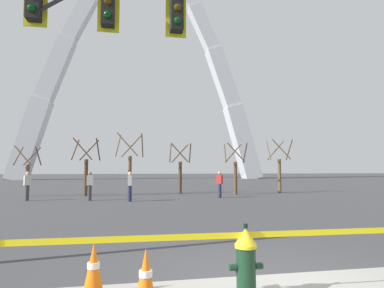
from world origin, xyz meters
TOP-DOWN VIEW (x-y plane):
  - ground_plane at (0.00, 0.00)m, footprint 240.00×240.00m
  - fire_hydrant at (-0.45, -0.58)m, footprint 0.46×0.48m
  - caution_tape_barrier at (-0.45, -0.55)m, footprint 6.25×0.18m
  - traffic_cone_by_hydrant at (-2.47, -0.12)m, footprint 0.36×0.36m
  - traffic_cone_mid_sidewalk at (-1.79, -0.61)m, footprint 0.36×0.36m
  - traffic_signal_gantry at (-3.54, 1.70)m, footprint 6.42×0.44m
  - monument_arch at (-0.00, 52.92)m, footprint 43.66×3.08m
  - tree_far_left at (-8.46, 17.63)m, footprint 1.49×1.50m
  - tree_left_mid at (-4.82, 17.20)m, footprint 1.72×1.73m
  - tree_center_left at (-2.04, 17.77)m, footprint 1.91×1.92m
  - tree_center_right at (1.49, 18.21)m, footprint 1.65×1.66m
  - tree_right_mid at (5.11, 16.73)m, footprint 1.64×1.64m
  - tree_far_right at (8.71, 17.46)m, footprint 1.79×1.80m
  - pedestrian_walking_left at (3.33, 14.35)m, footprint 0.38×0.38m
  - pedestrian_standing_center at (-4.19, 14.01)m, footprint 0.36×0.23m
  - pedestrian_walking_right at (-7.55, 14.52)m, footprint 0.39×0.35m
  - pedestrian_near_trees at (-2.02, 13.11)m, footprint 0.22×0.35m

SIDE VIEW (x-z plane):
  - ground_plane at x=0.00m, z-range 0.00..0.00m
  - traffic_cone_by_hydrant at x=-2.47m, z-range -0.01..0.72m
  - traffic_cone_mid_sidewalk at x=-1.79m, z-range -0.01..0.72m
  - fire_hydrant at x=-0.45m, z-range -0.03..0.96m
  - caution_tape_barrier at x=-0.45m, z-range 0.19..1.10m
  - pedestrian_walking_left at x=3.33m, z-range 0.02..1.61m
  - pedestrian_standing_center at x=-4.19m, z-range 0.02..1.61m
  - pedestrian_walking_right at x=-7.55m, z-range 0.02..1.61m
  - pedestrian_near_trees at x=-2.02m, z-range 0.02..1.61m
  - tree_far_left at x=-8.46m, z-range -0.18..3.01m
  - tree_right_mid at x=5.11m, z-range -0.20..3.32m
  - tree_center_right at x=1.49m, z-range -0.20..3.36m
  - tree_left_mid at x=-4.82m, z-range -0.21..3.51m
  - tree_far_right at x=8.71m, z-range -0.22..3.66m
  - tree_center_left at x=-2.04m, z-range -0.23..3.91m
  - traffic_signal_gantry at x=-3.54m, z-range 1.27..7.27m
  - monument_arch at x=0.00m, z-range -2.70..38.49m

